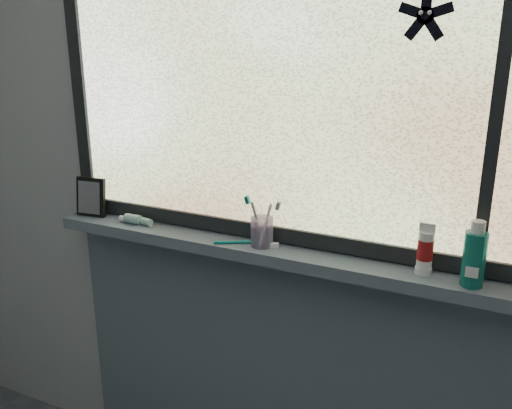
{
  "coord_description": "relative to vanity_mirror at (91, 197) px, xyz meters",
  "views": [
    {
      "loc": [
        0.66,
        -0.31,
        1.71
      ],
      "look_at": [
        0.02,
        1.05,
        1.22
      ],
      "focal_mm": 40.0,
      "sensor_mm": 36.0,
      "label": 1
    }
  ],
  "objects": [
    {
      "name": "toothbrush_cup",
      "position": [
        0.69,
        -0.0,
        -0.02
      ],
      "size": [
        0.08,
        0.08,
        0.09
      ],
      "primitive_type": "cylinder",
      "rotation": [
        0.0,
        0.0,
        0.1
      ],
      "color": "#C8A9E0",
      "rests_on": "windowsill"
    },
    {
      "name": "toothbrush_lying",
      "position": [
        0.63,
        -0.01,
        -0.06
      ],
      "size": [
        0.22,
        0.13,
        0.02
      ],
      "primitive_type": null,
      "rotation": [
        0.0,
        0.0,
        0.47
      ],
      "color": "#0D7973",
      "rests_on": "windowsill"
    },
    {
      "name": "frame_left",
      "position": [
        -0.05,
        0.05,
        0.44
      ],
      "size": [
        0.05,
        0.03,
        1.1
      ],
      "primitive_type": "cube",
      "color": "black",
      "rests_on": "wall_back"
    },
    {
      "name": "frame_bottom",
      "position": [
        0.73,
        0.05,
        -0.04
      ],
      "size": [
        1.6,
        0.03,
        0.05
      ],
      "primitive_type": "cube",
      "color": "black",
      "rests_on": "windowsill"
    },
    {
      "name": "starfish_sticker",
      "position": [
        1.13,
        0.04,
        0.63
      ],
      "size": [
        0.15,
        0.02,
        0.15
      ],
      "primitive_type": null,
      "color": "black",
      "rests_on": "window_pane"
    },
    {
      "name": "window_pane",
      "position": [
        0.73,
        0.05,
        0.44
      ],
      "size": [
        1.5,
        0.01,
        1.0
      ],
      "primitive_type": "cube",
      "color": "silver",
      "rests_on": "wall_back"
    },
    {
      "name": "mouthwash_bottle",
      "position": [
        1.32,
        -0.02,
        0.02
      ],
      "size": [
        0.07,
        0.07,
        0.15
      ],
      "primitive_type": "cylinder",
      "rotation": [
        0.0,
        0.0,
        0.13
      ],
      "color": "teal",
      "rests_on": "windowsill"
    },
    {
      "name": "wall_back",
      "position": [
        0.73,
        0.08,
        0.16
      ],
      "size": [
        3.0,
        0.01,
        2.5
      ],
      "primitive_type": "cube",
      "color": "#9EA3A8",
      "rests_on": "ground"
    },
    {
      "name": "vanity_mirror",
      "position": [
        0.0,
        0.0,
        0.0
      ],
      "size": [
        0.12,
        0.07,
        0.14
      ],
      "primitive_type": "cube",
      "rotation": [
        0.0,
        0.0,
        0.12
      ],
      "color": "black",
      "rests_on": "windowsill"
    },
    {
      "name": "windowsill",
      "position": [
        0.73,
        0.0,
        -0.09
      ],
      "size": [
        1.62,
        0.14,
        0.04
      ],
      "primitive_type": "cube",
      "color": "#505C6B",
      "rests_on": "wall_back"
    },
    {
      "name": "sill_apron",
      "position": [
        0.73,
        0.06,
        -0.6
      ],
      "size": [
        1.62,
        0.02,
        0.98
      ],
      "primitive_type": "cube",
      "color": "#505C6B",
      "rests_on": "floor"
    },
    {
      "name": "frame_mullion",
      "position": [
        1.33,
        0.05,
        0.44
      ],
      "size": [
        0.03,
        0.03,
        1.0
      ],
      "primitive_type": "cube",
      "color": "black",
      "rests_on": "wall_back"
    },
    {
      "name": "cream_tube",
      "position": [
        1.19,
        0.0,
        0.01
      ],
      "size": [
        0.05,
        0.05,
        0.11
      ],
      "primitive_type": "cylinder",
      "rotation": [
        0.0,
        0.0,
        0.26
      ],
      "color": "silver",
      "rests_on": "windowsill"
    },
    {
      "name": "toothpaste_tube",
      "position": [
        0.21,
        -0.01,
        -0.05
      ],
      "size": [
        0.19,
        0.05,
        0.03
      ],
      "primitive_type": null,
      "rotation": [
        0.0,
        0.0,
        -0.06
      ],
      "color": "silver",
      "rests_on": "windowsill"
    }
  ]
}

